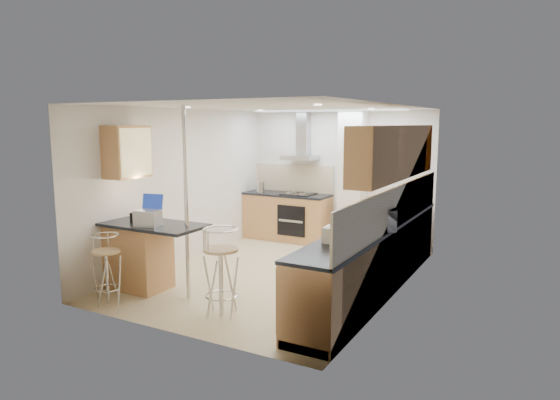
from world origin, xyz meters
The scene contains 16 objects.
ground centered at (0.00, 0.00, 0.00)m, with size 4.80×4.80×0.00m, color tan.
room_shell centered at (0.32, 0.38, 1.54)m, with size 3.64×4.84×2.51m.
right_counter centered at (1.50, 0.00, 0.46)m, with size 0.63×4.40×0.92m.
back_counter centered at (-0.95, 2.10, 0.46)m, with size 1.70×0.63×0.92m.
peninsula centered at (-1.12, -1.45, 0.48)m, with size 1.47×0.72×0.94m.
microwave centered at (1.66, -0.23, 1.06)m, with size 0.51×0.34×0.28m, color white.
laptop centered at (-1.05, -1.60, 1.05)m, with size 0.31×0.23×0.21m, color #A0A4A8.
bag centered at (-1.37, -1.43, 1.00)m, with size 0.22×0.16×0.12m, color black.
bar_stool_near centered at (-1.30, -2.10, 0.45)m, with size 0.37×0.37×0.91m, color tan, non-canonical shape.
bar_stool_end centered at (0.19, -1.72, 0.53)m, with size 0.44×0.44×1.07m, color tan, non-canonical shape.
jar_a centered at (1.50, 0.66, 1.02)m, with size 0.12×0.12×0.19m, color silver.
jar_b centered at (1.43, 1.15, 1.00)m, with size 0.11×0.11×0.15m, color silver.
jar_c centered at (1.47, -0.81, 1.02)m, with size 0.14×0.14×0.19m, color beige.
jar_d centered at (1.62, -0.77, 1.00)m, with size 0.10×0.10×0.15m, color white.
bread_bin centered at (1.42, -1.13, 1.01)m, with size 0.27×0.34×0.18m, color silver.
kettle centered at (-1.48, 1.97, 1.03)m, with size 0.16×0.16×0.22m, color #A7A9AC.
Camera 1 is at (3.53, -6.38, 2.28)m, focal length 32.00 mm.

